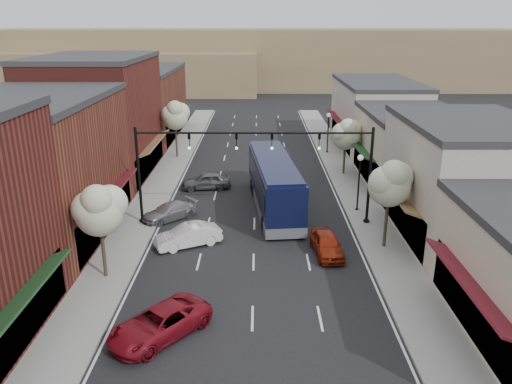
{
  "coord_description": "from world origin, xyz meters",
  "views": [
    {
      "loc": [
        0.27,
        -24.99,
        13.74
      ],
      "look_at": [
        0.12,
        8.57,
        2.2
      ],
      "focal_mm": 35.0,
      "sensor_mm": 36.0,
      "label": 1
    }
  ],
  "objects_px": {
    "red_hatchback": "(327,244)",
    "parked_car_d": "(206,181)",
    "coach_bus": "(274,183)",
    "tree_right_near": "(391,182)",
    "parked_car_a": "(160,323)",
    "parked_car_b": "(188,236)",
    "tree_right_far": "(346,133)",
    "lamp_post_far": "(328,126)",
    "tree_left_far": "(175,115)",
    "signal_mast_left": "(172,161)",
    "lamp_post_near": "(359,173)",
    "parked_car_c": "(169,212)",
    "signal_mast_right": "(336,161)",
    "tree_left_near": "(99,208)"
  },
  "relations": [
    {
      "from": "coach_bus",
      "to": "parked_car_c",
      "type": "bearing_deg",
      "value": -168.48
    },
    {
      "from": "tree_right_far",
      "to": "red_hatchback",
      "type": "relative_size",
      "value": 1.34
    },
    {
      "from": "signal_mast_right",
      "to": "parked_car_b",
      "type": "height_order",
      "value": "signal_mast_right"
    },
    {
      "from": "tree_right_far",
      "to": "parked_car_d",
      "type": "relative_size",
      "value": 1.3
    },
    {
      "from": "tree_right_near",
      "to": "tree_left_near",
      "type": "relative_size",
      "value": 1.05
    },
    {
      "from": "lamp_post_far",
      "to": "parked_car_b",
      "type": "relative_size",
      "value": 1.04
    },
    {
      "from": "tree_right_far",
      "to": "red_hatchback",
      "type": "height_order",
      "value": "tree_right_far"
    },
    {
      "from": "parked_car_d",
      "to": "lamp_post_near",
      "type": "bearing_deg",
      "value": 57.82
    },
    {
      "from": "coach_bus",
      "to": "red_hatchback",
      "type": "bearing_deg",
      "value": -75.24
    },
    {
      "from": "signal_mast_left",
      "to": "red_hatchback",
      "type": "bearing_deg",
      "value": -25.71
    },
    {
      "from": "parked_car_b",
      "to": "parked_car_d",
      "type": "bearing_deg",
      "value": 153.61
    },
    {
      "from": "lamp_post_far",
      "to": "parked_car_d",
      "type": "relative_size",
      "value": 1.06
    },
    {
      "from": "tree_right_near",
      "to": "parked_car_c",
      "type": "xyz_separation_m",
      "value": [
        -14.55,
        4.84,
        -3.84
      ]
    },
    {
      "from": "tree_right_near",
      "to": "parked_car_c",
      "type": "distance_m",
      "value": 15.8
    },
    {
      "from": "lamp_post_far",
      "to": "parked_car_c",
      "type": "xyz_separation_m",
      "value": [
        -14.0,
        -19.22,
        -2.4
      ]
    },
    {
      "from": "coach_bus",
      "to": "parked_car_a",
      "type": "height_order",
      "value": "coach_bus"
    },
    {
      "from": "tree_right_near",
      "to": "tree_left_far",
      "type": "bearing_deg",
      "value": 127.04
    },
    {
      "from": "parked_car_a",
      "to": "tree_right_far",
      "type": "bearing_deg",
      "value": 104.55
    },
    {
      "from": "parked_car_b",
      "to": "coach_bus",
      "type": "bearing_deg",
      "value": 114.23
    },
    {
      "from": "signal_mast_right",
      "to": "red_hatchback",
      "type": "distance_m",
      "value": 6.37
    },
    {
      "from": "red_hatchback",
      "to": "signal_mast_right",
      "type": "bearing_deg",
      "value": 72.1
    },
    {
      "from": "tree_right_far",
      "to": "lamp_post_far",
      "type": "xyz_separation_m",
      "value": [
        -0.55,
        8.06,
        -0.99
      ]
    },
    {
      "from": "red_hatchback",
      "to": "tree_left_far",
      "type": "bearing_deg",
      "value": 113.99
    },
    {
      "from": "tree_left_far",
      "to": "parked_car_d",
      "type": "bearing_deg",
      "value": -68.21
    },
    {
      "from": "signal_mast_left",
      "to": "lamp_post_near",
      "type": "bearing_deg",
      "value": 10.56
    },
    {
      "from": "red_hatchback",
      "to": "parked_car_a",
      "type": "relative_size",
      "value": 0.81
    },
    {
      "from": "parked_car_b",
      "to": "parked_car_c",
      "type": "relative_size",
      "value": 1.01
    },
    {
      "from": "red_hatchback",
      "to": "parked_car_a",
      "type": "bearing_deg",
      "value": -140.73
    },
    {
      "from": "tree_right_far",
      "to": "parked_car_c",
      "type": "bearing_deg",
      "value": -142.5
    },
    {
      "from": "parked_car_c",
      "to": "parked_car_d",
      "type": "xyz_separation_m",
      "value": [
        2.0,
        7.02,
        0.1
      ]
    },
    {
      "from": "coach_bus",
      "to": "red_hatchback",
      "type": "height_order",
      "value": "coach_bus"
    },
    {
      "from": "tree_left_near",
      "to": "signal_mast_right",
      "type": "bearing_deg",
      "value": 30.14
    },
    {
      "from": "red_hatchback",
      "to": "parked_car_d",
      "type": "bearing_deg",
      "value": 119.26
    },
    {
      "from": "tree_left_near",
      "to": "lamp_post_far",
      "type": "bearing_deg",
      "value": 60.22
    },
    {
      "from": "lamp_post_far",
      "to": "parked_car_d",
      "type": "distance_m",
      "value": 17.26
    },
    {
      "from": "signal_mast_left",
      "to": "parked_car_b",
      "type": "bearing_deg",
      "value": -69.39
    },
    {
      "from": "coach_bus",
      "to": "red_hatchback",
      "type": "xyz_separation_m",
      "value": [
        3.05,
        -8.08,
        -1.33
      ]
    },
    {
      "from": "lamp_post_near",
      "to": "parked_car_a",
      "type": "distance_m",
      "value": 20.13
    },
    {
      "from": "signal_mast_right",
      "to": "tree_right_near",
      "type": "relative_size",
      "value": 1.38
    },
    {
      "from": "lamp_post_near",
      "to": "coach_bus",
      "type": "xyz_separation_m",
      "value": [
        -6.33,
        0.69,
        -0.98
      ]
    },
    {
      "from": "tree_right_far",
      "to": "parked_car_c",
      "type": "distance_m",
      "value": 18.64
    },
    {
      "from": "parked_car_c",
      "to": "signal_mast_right",
      "type": "bearing_deg",
      "value": 44.07
    },
    {
      "from": "tree_right_near",
      "to": "coach_bus",
      "type": "height_order",
      "value": "tree_right_near"
    },
    {
      "from": "tree_right_near",
      "to": "parked_car_d",
      "type": "height_order",
      "value": "tree_right_near"
    },
    {
      "from": "tree_right_far",
      "to": "red_hatchback",
      "type": "distance_m",
      "value": 17.57
    },
    {
      "from": "tree_right_near",
      "to": "coach_bus",
      "type": "distance_m",
      "value": 10.28
    },
    {
      "from": "red_hatchback",
      "to": "parked_car_b",
      "type": "xyz_separation_m",
      "value": [
        -8.75,
        1.17,
        0.01
      ]
    },
    {
      "from": "signal_mast_right",
      "to": "tree_left_near",
      "type": "bearing_deg",
      "value": -149.86
    },
    {
      "from": "tree_right_near",
      "to": "lamp_post_near",
      "type": "distance_m",
      "value": 6.74
    },
    {
      "from": "parked_car_a",
      "to": "parked_car_b",
      "type": "xyz_separation_m",
      "value": [
        -0.0,
        9.77,
        0.01
      ]
    }
  ]
}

